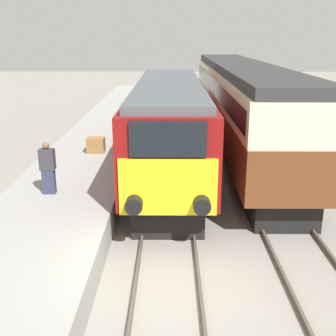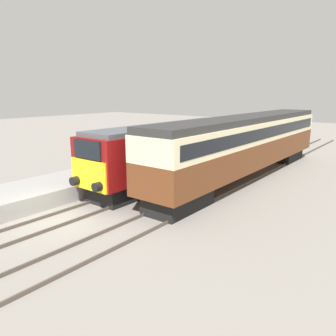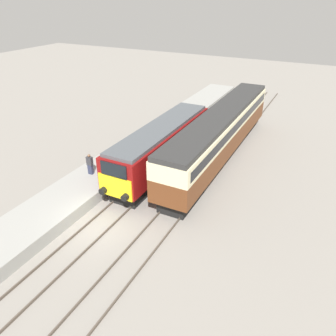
# 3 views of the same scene
# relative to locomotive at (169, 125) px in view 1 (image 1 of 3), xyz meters

# --- Properties ---
(ground_plane) EXTENTS (120.00, 120.00, 0.00)m
(ground_plane) POSITION_rel_locomotive_xyz_m (0.00, -8.29, -2.07)
(ground_plane) COLOR gray
(platform_left) EXTENTS (3.50, 50.00, 0.85)m
(platform_left) POSITION_rel_locomotive_xyz_m (-3.30, -0.29, -1.64)
(platform_left) COLOR gray
(platform_left) RESTS_ON ground_plane
(rails_near_track) EXTENTS (1.51, 60.00, 0.14)m
(rails_near_track) POSITION_rel_locomotive_xyz_m (0.00, -3.29, -2.00)
(rails_near_track) COLOR #4C4238
(rails_near_track) RESTS_ON ground_plane
(rails_far_track) EXTENTS (1.50, 60.00, 0.14)m
(rails_far_track) POSITION_rel_locomotive_xyz_m (3.40, -3.29, -2.00)
(rails_far_track) COLOR #4C4238
(rails_far_track) RESTS_ON ground_plane
(locomotive) EXTENTS (2.70, 12.97, 3.72)m
(locomotive) POSITION_rel_locomotive_xyz_m (0.00, 0.00, 0.00)
(locomotive) COLOR black
(locomotive) RESTS_ON ground_plane
(passenger_carriage) EXTENTS (2.75, 19.69, 4.16)m
(passenger_carriage) POSITION_rel_locomotive_xyz_m (3.40, 4.10, 0.46)
(passenger_carriage) COLOR black
(passenger_carriage) RESTS_ON ground_plane
(person_on_platform) EXTENTS (0.44, 0.26, 1.58)m
(person_on_platform) POSITION_rel_locomotive_xyz_m (-3.58, -4.35, -0.44)
(person_on_platform) COLOR #2D334C
(person_on_platform) RESTS_ON platform_left
(luggage_crate) EXTENTS (0.70, 0.56, 0.60)m
(luggage_crate) POSITION_rel_locomotive_xyz_m (-2.98, 0.34, -0.92)
(luggage_crate) COLOR olive
(luggage_crate) RESTS_ON platform_left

